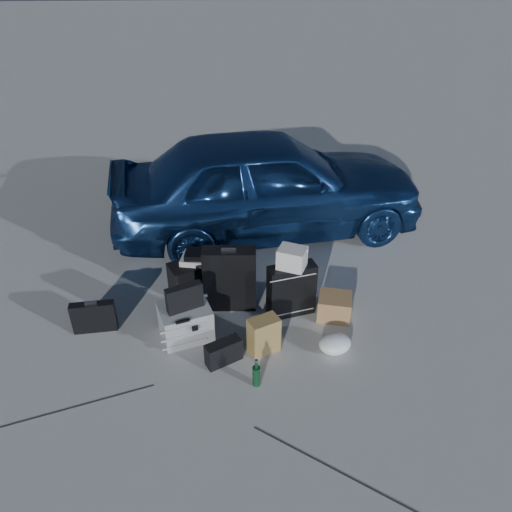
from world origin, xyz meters
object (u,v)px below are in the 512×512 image
(briefcase, at_px, (94,317))
(cardboard_box, at_px, (334,307))
(car, at_px, (267,183))
(suitcase_right, at_px, (291,290))
(suitcase_left, at_px, (230,279))
(pelican_case, at_px, (186,322))
(duffel_bag, at_px, (200,274))
(green_bottle, at_px, (256,373))

(briefcase, distance_m, cardboard_box, 2.53)
(car, height_order, suitcase_right, car)
(briefcase, bearing_deg, suitcase_left, 7.49)
(suitcase_right, bearing_deg, pelican_case, -179.06)
(suitcase_left, relative_size, duffel_bag, 1.06)
(suitcase_right, relative_size, green_bottle, 2.06)
(car, distance_m, green_bottle, 2.93)
(car, relative_size, briefcase, 9.23)
(car, height_order, suitcase_left, car)
(suitcase_left, bearing_deg, briefcase, -164.12)
(suitcase_left, bearing_deg, green_bottle, -76.32)
(suitcase_right, height_order, green_bottle, suitcase_right)
(suitcase_right, distance_m, cardboard_box, 0.50)
(car, bearing_deg, pelican_case, 146.79)
(briefcase, relative_size, suitcase_right, 0.73)
(suitcase_right, relative_size, duffel_bag, 0.88)
(suitcase_left, xyz_separation_m, suitcase_right, (0.65, -0.15, -0.06))
(pelican_case, relative_size, green_bottle, 1.68)
(suitcase_left, bearing_deg, suitcase_right, -10.32)
(briefcase, xyz_separation_m, duffel_bag, (1.06, 0.72, -0.00))
(briefcase, xyz_separation_m, suitcase_right, (2.06, 0.18, 0.13))
(suitcase_right, xyz_separation_m, duffel_bag, (-1.01, 0.54, -0.13))
(suitcase_left, height_order, duffel_bag, suitcase_left)
(duffel_bag, relative_size, green_bottle, 2.35)
(car, relative_size, suitcase_left, 5.59)
(cardboard_box, bearing_deg, car, 107.16)
(car, height_order, cardboard_box, car)
(briefcase, bearing_deg, pelican_case, -13.44)
(suitcase_right, bearing_deg, suitcase_left, 152.42)
(suitcase_right, distance_m, green_bottle, 1.11)
(pelican_case, relative_size, duffel_bag, 0.72)
(suitcase_left, bearing_deg, pelican_case, -132.19)
(briefcase, xyz_separation_m, green_bottle, (1.64, -0.84, -0.03))
(car, distance_m, cardboard_box, 2.10)
(pelican_case, xyz_separation_m, suitcase_left, (0.46, 0.46, 0.19))
(briefcase, distance_m, green_bottle, 1.84)
(briefcase, relative_size, suitcase_left, 0.61)
(cardboard_box, bearing_deg, briefcase, -177.90)
(suitcase_left, relative_size, suitcase_right, 1.21)
(duffel_bag, bearing_deg, suitcase_left, -74.03)
(green_bottle, bearing_deg, pelican_case, 134.08)
(suitcase_right, bearing_deg, briefcase, 170.39)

